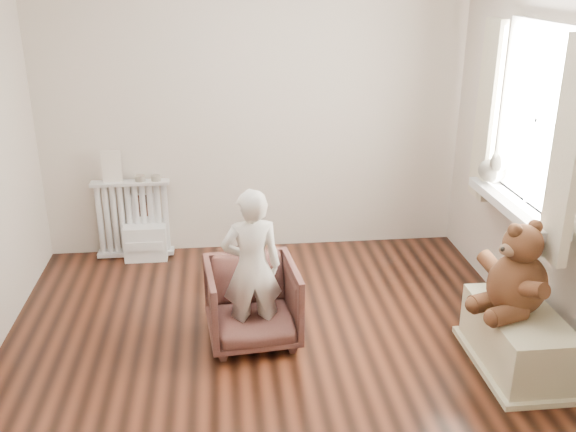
{
  "coord_description": "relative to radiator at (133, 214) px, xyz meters",
  "views": [
    {
      "loc": [
        -0.28,
        -3.56,
        2.36
      ],
      "look_at": [
        0.15,
        0.45,
        0.8
      ],
      "focal_mm": 40.0,
      "sensor_mm": 36.0,
      "label": 1
    }
  ],
  "objects": [
    {
      "name": "back_wall",
      "position": [
        1.06,
        0.12,
        0.91
      ],
      "size": [
        3.6,
        0.02,
        2.6
      ],
      "primitive_type": "cube",
      "color": "beige",
      "rests_on": "ground"
    },
    {
      "name": "armchair",
      "position": [
        0.94,
        -1.46,
        -0.11
      ],
      "size": [
        0.65,
        0.66,
        0.55
      ],
      "primitive_type": "imported",
      "rotation": [
        0.0,
        0.0,
        0.1
      ],
      "color": "brown",
      "rests_on": "floor"
    },
    {
      "name": "curtain_right",
      "position": [
        2.71,
        -0.81,
        1.0
      ],
      "size": [
        0.06,
        0.26,
        1.3
      ],
      "primitive_type": "cube",
      "color": "beige",
      "rests_on": "right_wall"
    },
    {
      "name": "floor",
      "position": [
        1.06,
        -1.68,
        -0.39
      ],
      "size": [
        3.6,
        3.6,
        0.01
      ],
      "primitive_type": "cube",
      "color": "black",
      "rests_on": "ground"
    },
    {
      "name": "front_wall",
      "position": [
        1.06,
        -3.48,
        0.91
      ],
      "size": [
        3.6,
        0.02,
        2.6
      ],
      "primitive_type": "cube",
      "color": "beige",
      "rests_on": "ground"
    },
    {
      "name": "right_wall",
      "position": [
        2.86,
        -1.68,
        0.91
      ],
      "size": [
        0.02,
        3.6,
        2.6
      ],
      "primitive_type": "cube",
      "color": "beige",
      "rests_on": "ground"
    },
    {
      "name": "window_sill",
      "position": [
        2.73,
        -1.38,
        0.48
      ],
      "size": [
        0.22,
        1.1,
        0.06
      ],
      "primitive_type": "cube",
      "color": "silver",
      "rests_on": "right_wall"
    },
    {
      "name": "curtain_left",
      "position": [
        2.71,
        -1.95,
        1.0
      ],
      "size": [
        0.06,
        0.26,
        1.3
      ],
      "primitive_type": "cube",
      "color": "beige",
      "rests_on": "right_wall"
    },
    {
      "name": "toy_bench",
      "position": [
        2.58,
        -1.95,
        -0.19
      ],
      "size": [
        0.43,
        0.81,
        0.38
      ],
      "primitive_type": "cube",
      "color": "beige",
      "rests_on": "floor"
    },
    {
      "name": "window",
      "position": [
        2.82,
        -1.38,
        1.06
      ],
      "size": [
        0.03,
        0.9,
        1.1
      ],
      "primitive_type": "cube",
      "color": "white",
      "rests_on": "right_wall"
    },
    {
      "name": "child",
      "position": [
        0.94,
        -1.51,
        0.17
      ],
      "size": [
        0.42,
        0.29,
        1.08
      ],
      "primitive_type": "imported",
      "rotation": [
        0.0,
        0.0,
        3.24
      ],
      "color": "silver",
      "rests_on": "armchair"
    },
    {
      "name": "toy_vanity",
      "position": [
        0.1,
        -0.03,
        -0.11
      ],
      "size": [
        0.36,
        0.26,
        0.56
      ],
      "primitive_type": "cube",
      "color": "silver",
      "rests_on": "floor"
    },
    {
      "name": "plush_cat",
      "position": [
        2.72,
        -0.98,
        0.61
      ],
      "size": [
        0.27,
        0.34,
        0.25
      ],
      "primitive_type": null,
      "rotation": [
        0.0,
        0.0,
        0.32
      ],
      "color": "gray",
      "rests_on": "window_sill"
    },
    {
      "name": "teddy_bear",
      "position": [
        2.53,
        -1.93,
        0.28
      ],
      "size": [
        0.56,
        0.49,
        0.59
      ],
      "primitive_type": null,
      "rotation": [
        0.0,
        0.0,
        0.3
      ],
      "color": "#3C1F10",
      "rests_on": "toy_bench"
    },
    {
      "name": "radiator",
      "position": [
        0.0,
        0.0,
        0.0
      ],
      "size": [
        0.65,
        0.12,
        0.69
      ],
      "primitive_type": "cube",
      "color": "silver",
      "rests_on": "floor"
    },
    {
      "name": "tin_b",
      "position": [
        0.22,
        0.0,
        0.32
      ],
      "size": [
        0.08,
        0.08,
        0.04
      ],
      "primitive_type": "cylinder",
      "color": "#A59E8C",
      "rests_on": "radiator"
    },
    {
      "name": "tin_a",
      "position": [
        0.09,
        0.0,
        0.32
      ],
      "size": [
        0.09,
        0.09,
        0.05
      ],
      "primitive_type": "cylinder",
      "color": "#A59E8C",
      "rests_on": "radiator"
    },
    {
      "name": "paper_doll",
      "position": [
        -0.14,
        0.0,
        0.43
      ],
      "size": [
        0.16,
        0.01,
        0.27
      ],
      "primitive_type": "cube",
      "color": "beige",
      "rests_on": "radiator"
    }
  ]
}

